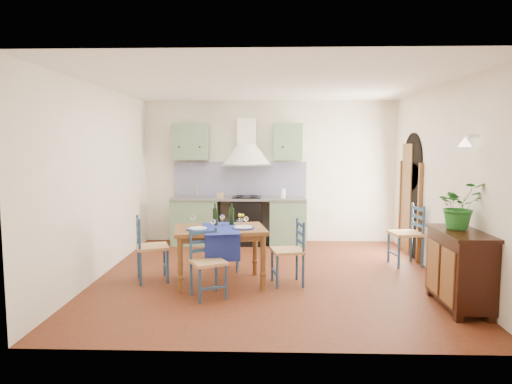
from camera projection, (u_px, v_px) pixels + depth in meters
floor at (269, 276)px, 6.78m from camera, size 5.00×5.00×0.00m
back_wall at (246, 190)px, 8.96m from camera, size 5.00×0.96×2.80m
right_wall at (436, 185)px, 6.84m from camera, size 0.26×5.00×2.80m
left_wall at (100, 182)px, 6.71m from camera, size 0.04×5.00×2.80m
ceiling at (270, 84)px, 6.49m from camera, size 5.00×5.00×0.01m
dining_table at (220, 234)px, 6.35m from camera, size 1.38×1.08×1.11m
chair_near at (207, 262)px, 5.82m from camera, size 0.55×0.55×0.87m
chair_far at (227, 244)px, 7.04m from camera, size 0.39×0.39×0.82m
chair_left at (150, 248)px, 6.49m from camera, size 0.56×0.56×0.93m
chair_right at (290, 251)px, 6.35m from camera, size 0.49×0.49×0.90m
chair_spare at (408, 234)px, 7.36m from camera, size 0.53×0.53×0.98m
sideboard at (459, 266)px, 5.41m from camera, size 0.50×1.05×0.94m
potted_plant at (459, 206)px, 5.46m from camera, size 0.62×0.57×0.57m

